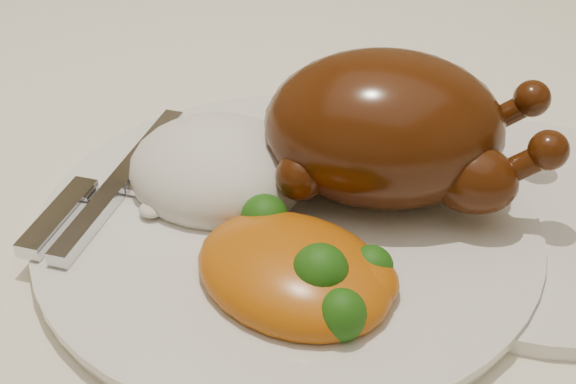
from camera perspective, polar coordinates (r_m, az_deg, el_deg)
The scene contains 8 objects.
dining_table at distance 0.61m, azimuth -1.72°, elevation -6.92°, with size 1.60×0.90×0.76m.
tablecloth at distance 0.57m, azimuth -1.85°, elevation -1.47°, with size 1.73×1.03×0.18m.
dinner_plate at distance 0.50m, azimuth 0.00°, elevation -2.48°, with size 0.30×0.30×0.01m, color silver.
side_plate at distance 0.53m, azimuth 16.90°, elevation -1.86°, with size 0.23×0.23×0.01m, color silver.
roast_chicken at distance 0.50m, azimuth 7.32°, elevation 4.49°, with size 0.20×0.16×0.09m.
rice_mound at distance 0.52m, azimuth -4.96°, elevation 1.53°, with size 0.13×0.12×0.06m.
mac_and_cheese at distance 0.44m, azimuth 1.07°, elevation -5.78°, with size 0.13×0.11×0.05m.
cutlery at distance 0.51m, azimuth -13.23°, elevation -0.37°, with size 0.05×0.18×0.01m.
Camera 1 is at (0.23, -0.39, 1.08)m, focal length 50.00 mm.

